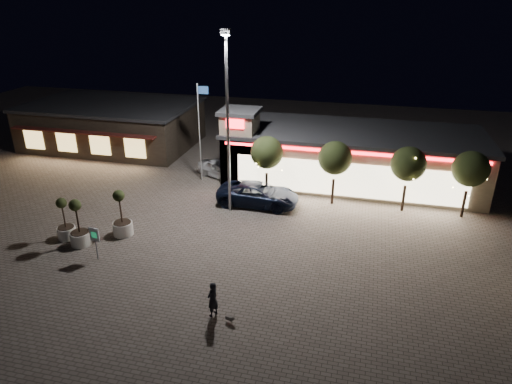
% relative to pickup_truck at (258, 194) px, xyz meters
% --- Properties ---
extents(ground, '(90.00, 90.00, 0.00)m').
position_rel_pickup_truck_xyz_m(ground, '(-3.71, -9.47, -0.83)').
color(ground, '#695D55').
rests_on(ground, ground).
extents(retail_building, '(20.40, 8.40, 6.10)m').
position_rel_pickup_truck_xyz_m(retail_building, '(5.79, 6.34, 1.38)').
color(retail_building, tan).
rests_on(retail_building, ground).
extents(restaurant_building, '(16.40, 11.00, 4.30)m').
position_rel_pickup_truck_xyz_m(restaurant_building, '(-17.71, 10.50, 1.33)').
color(restaurant_building, '#382D23').
rests_on(restaurant_building, ground).
extents(floodlight_pole, '(0.60, 0.40, 12.38)m').
position_rel_pickup_truck_xyz_m(floodlight_pole, '(-1.71, -1.47, 6.19)').
color(floodlight_pole, gray).
rests_on(floodlight_pole, ground).
extents(flagpole, '(0.95, 0.10, 8.00)m').
position_rel_pickup_truck_xyz_m(flagpole, '(-5.61, 3.53, 3.92)').
color(flagpole, white).
rests_on(flagpole, ground).
extents(string_tree_a, '(2.42, 2.42, 4.79)m').
position_rel_pickup_truck_xyz_m(string_tree_a, '(0.29, 1.53, 2.73)').
color(string_tree_a, '#332319').
rests_on(string_tree_a, ground).
extents(string_tree_b, '(2.42, 2.42, 4.79)m').
position_rel_pickup_truck_xyz_m(string_tree_b, '(5.29, 1.53, 2.73)').
color(string_tree_b, '#332319').
rests_on(string_tree_b, ground).
extents(string_tree_c, '(2.42, 2.42, 4.79)m').
position_rel_pickup_truck_xyz_m(string_tree_c, '(10.29, 1.53, 2.73)').
color(string_tree_c, '#332319').
rests_on(string_tree_c, ground).
extents(string_tree_d, '(2.42, 2.42, 4.79)m').
position_rel_pickup_truck_xyz_m(string_tree_d, '(14.29, 1.53, 2.73)').
color(string_tree_d, '#332319').
rests_on(string_tree_d, ground).
extents(pickup_truck, '(5.97, 2.76, 1.66)m').
position_rel_pickup_truck_xyz_m(pickup_truck, '(0.00, 0.00, 0.00)').
color(pickup_truck, black).
rests_on(pickup_truck, ground).
extents(white_sedan, '(4.57, 3.36, 1.45)m').
position_rel_pickup_truck_xyz_m(white_sedan, '(-4.41, 4.53, -0.11)').
color(white_sedan, silver).
rests_on(white_sedan, ground).
extents(pedestrian, '(0.66, 0.78, 1.83)m').
position_rel_pickup_truck_xyz_m(pedestrian, '(0.91, -12.74, 0.09)').
color(pedestrian, black).
rests_on(pedestrian, ground).
extents(dog, '(0.48, 0.26, 0.26)m').
position_rel_pickup_truck_xyz_m(dog, '(1.89, -13.09, -0.58)').
color(dog, '#59514C').
rests_on(dog, ground).
extents(planter_left, '(1.14, 1.14, 2.80)m').
position_rel_pickup_truck_xyz_m(planter_left, '(-10.60, -7.83, 0.03)').
color(planter_left, white).
rests_on(planter_left, ground).
extents(planter_mid, '(1.25, 1.25, 3.07)m').
position_rel_pickup_truck_xyz_m(planter_mid, '(-9.27, -8.33, 0.12)').
color(planter_mid, white).
rests_on(planter_mid, ground).
extents(planter_right, '(1.27, 1.27, 3.12)m').
position_rel_pickup_truck_xyz_m(planter_right, '(-7.37, -6.53, 0.14)').
color(planter_right, white).
rests_on(planter_right, ground).
extents(valet_sign, '(0.67, 0.16, 2.04)m').
position_rel_pickup_truck_xyz_m(valet_sign, '(-7.36, -9.57, 0.60)').
color(valet_sign, gray).
rests_on(valet_sign, ground).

